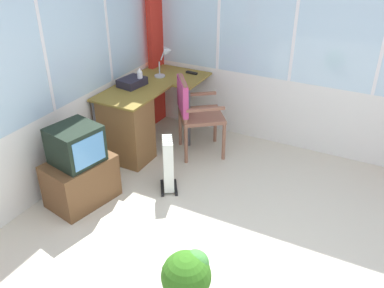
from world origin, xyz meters
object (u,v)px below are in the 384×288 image
object	(u,v)px
desk	(129,124)
spray_bottle	(140,77)
space_heater	(168,163)
potted_plant	(187,276)
tv_on_stand	(80,169)
paper_tray	(132,82)
desk_lamp	(166,56)
tv_remote	(192,73)
wooden_armchair	(191,107)

from	to	relation	value
desk	spray_bottle	world-z (taller)	spray_bottle
desk	spray_bottle	distance (m)	0.56
space_heater	potted_plant	xyz separation A→B (m)	(-1.23, -0.88, -0.01)
desk	tv_on_stand	xyz separation A→B (m)	(-0.94, -0.07, -0.06)
paper_tray	potted_plant	bearing A→B (deg)	-137.38
desk_lamp	tv_remote	xyz separation A→B (m)	(0.20, -0.25, -0.23)
paper_tray	space_heater	world-z (taller)	paper_tray
tv_on_stand	potted_plant	xyz separation A→B (m)	(-0.65, -1.53, -0.08)
potted_plant	spray_bottle	bearing A→B (deg)	40.49
potted_plant	desk	bearing A→B (deg)	45.13
desk	tv_on_stand	distance (m)	0.94
desk_lamp	spray_bottle	size ratio (longest dim) A/B	1.71
paper_tray	space_heater	xyz separation A→B (m)	(-0.62, -0.83, -0.52)
desk_lamp	paper_tray	world-z (taller)	desk_lamp
desk	potted_plant	distance (m)	2.26
desk_lamp	spray_bottle	world-z (taller)	desk_lamp
spray_bottle	tv_on_stand	bearing A→B (deg)	-175.41
paper_tray	wooden_armchair	bearing A→B (deg)	-78.86
tv_remote	potted_plant	distance (m)	2.88
desk	desk_lamp	distance (m)	0.96
spray_bottle	wooden_armchair	size ratio (longest dim) A/B	0.23
tv_remote	tv_on_stand	world-z (taller)	tv_on_stand
desk_lamp	potted_plant	world-z (taller)	desk_lamp
paper_tray	potted_plant	distance (m)	2.57
desk_lamp	potted_plant	bearing A→B (deg)	-146.81
paper_tray	potted_plant	size ratio (longest dim) A/B	0.62
space_heater	potted_plant	bearing A→B (deg)	-144.52
desk	wooden_armchair	distance (m)	0.74
desk	desk_lamp	bearing A→B (deg)	-5.29
space_heater	desk	bearing A→B (deg)	63.59
desk	tv_remote	xyz separation A→B (m)	(0.95, -0.31, 0.37)
potted_plant	wooden_armchair	bearing A→B (deg)	26.84
tv_on_stand	spray_bottle	bearing A→B (deg)	4.59
desk	tv_on_stand	bearing A→B (deg)	-175.79
tv_remote	potted_plant	world-z (taller)	tv_remote
paper_tray	desk_lamp	bearing A→B (deg)	-20.23
desk	space_heater	xyz separation A→B (m)	(-0.36, -0.72, -0.12)
desk_lamp	tv_on_stand	world-z (taller)	desk_lamp
space_heater	tv_on_stand	bearing A→B (deg)	131.96
desk	space_heater	distance (m)	0.81
paper_tray	potted_plant	world-z (taller)	paper_tray
spray_bottle	space_heater	xyz separation A→B (m)	(-0.67, -0.75, -0.58)
tv_remote	spray_bottle	xyz separation A→B (m)	(-0.63, 0.35, 0.09)
wooden_armchair	space_heater	size ratio (longest dim) A/B	1.58
tv_remote	space_heater	xyz separation A→B (m)	(-1.30, -0.40, -0.49)
tv_remote	space_heater	world-z (taller)	tv_remote
spray_bottle	tv_on_stand	distance (m)	1.36
tv_on_stand	space_heater	bearing A→B (deg)	-48.04
spray_bottle	paper_tray	distance (m)	0.11
space_heater	desk_lamp	bearing A→B (deg)	30.47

